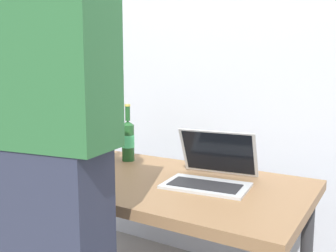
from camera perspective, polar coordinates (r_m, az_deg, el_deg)
desk at (r=1.75m, az=-1.43°, el=-10.55°), size 1.34×0.75×0.70m
laptop at (r=1.66m, az=6.70°, el=-6.88°), size 0.39×0.36×0.23m
beer_bottle_green at (r=2.07m, az=-9.35°, el=-2.27°), size 0.06×0.06×0.29m
beer_bottle_brown at (r=2.05m, az=-6.19°, el=-2.09°), size 0.07×0.07×0.32m
person_figure at (r=1.19m, az=-18.11°, el=-4.81°), size 0.46×0.32×1.79m
back_wall at (r=2.30m, az=8.53°, el=10.92°), size 6.00×0.10×2.60m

